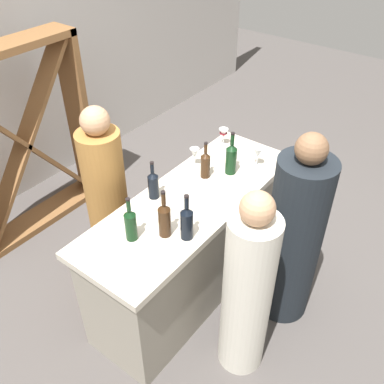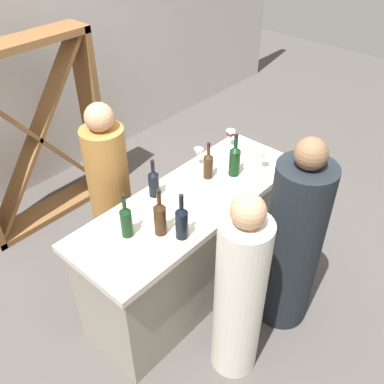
{
  "view_description": "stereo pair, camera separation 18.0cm",
  "coord_description": "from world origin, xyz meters",
  "views": [
    {
      "loc": [
        -1.82,
        -1.39,
        2.73
      ],
      "look_at": [
        0.0,
        0.0,
        0.97
      ],
      "focal_mm": 40.21,
      "sensor_mm": 36.0,
      "label": 1
    },
    {
      "loc": [
        -1.71,
        -1.53,
        2.73
      ],
      "look_at": [
        0.0,
        0.0,
        0.97
      ],
      "focal_mm": 40.21,
      "sensor_mm": 36.0,
      "label": 2
    }
  ],
  "objects": [
    {
      "name": "wine_bottle_rightmost_amber_brown",
      "position": [
        0.26,
        0.08,
        1.02
      ],
      "size": [
        0.07,
        0.07,
        0.28
      ],
      "color": "#331E0F",
      "rests_on": "bar_counter"
    },
    {
      "name": "wine_rack",
      "position": [
        -0.2,
        1.65,
        0.83
      ],
      "size": [
        1.26,
        0.28,
        1.67
      ],
      "color": "brown",
      "rests_on": "ground"
    },
    {
      "name": "person_center_guest",
      "position": [
        -0.28,
        -0.63,
        0.66
      ],
      "size": [
        0.37,
        0.37,
        1.43
      ],
      "rotation": [
        0.0,
        0.0,
        1.81
      ],
      "color": "beige",
      "rests_on": "ground"
    },
    {
      "name": "bar_counter",
      "position": [
        0.0,
        0.0,
        0.46
      ],
      "size": [
        1.8,
        0.64,
        0.92
      ],
      "color": "gray",
      "rests_on": "ground"
    },
    {
      "name": "wine_glass_near_right",
      "position": [
        0.32,
        0.22,
        1.02
      ],
      "size": [
        0.07,
        0.07,
        0.15
      ],
      "color": "white",
      "rests_on": "bar_counter"
    },
    {
      "name": "wine_bottle_leftmost_dark_green",
      "position": [
        -0.53,
        0.05,
        1.03
      ],
      "size": [
        0.07,
        0.07,
        0.31
      ],
      "color": "black",
      "rests_on": "bar_counter"
    },
    {
      "name": "ground_plane",
      "position": [
        0.0,
        0.0,
        0.0
      ],
      "size": [
        12.0,
        12.0,
        0.0
      ],
      "primitive_type": "plane",
      "color": "#4C4744"
    },
    {
      "name": "wine_glass_near_center",
      "position": [
        0.7,
        0.22,
        1.02
      ],
      "size": [
        0.07,
        0.07,
        0.14
      ],
      "color": "white",
      "rests_on": "bar_counter"
    },
    {
      "name": "wine_glass_near_left",
      "position": [
        0.6,
        -0.15,
        1.03
      ],
      "size": [
        0.08,
        0.08,
        0.16
      ],
      "color": "white",
      "rests_on": "bar_counter"
    },
    {
      "name": "wine_bottle_second_right_near_black",
      "position": [
        -0.15,
        0.21,
        1.02
      ],
      "size": [
        0.07,
        0.07,
        0.28
      ],
      "color": "black",
      "rests_on": "bar_counter"
    },
    {
      "name": "wine_bottle_far_right_dark_green",
      "position": [
        0.41,
        -0.04,
        1.04
      ],
      "size": [
        0.08,
        0.08,
        0.33
      ],
      "color": "black",
      "rests_on": "bar_counter"
    },
    {
      "name": "wine_bottle_center_near_black",
      "position": [
        -0.32,
        -0.21,
        1.04
      ],
      "size": [
        0.08,
        0.08,
        0.32
      ],
      "color": "black",
      "rests_on": "bar_counter"
    },
    {
      "name": "person_left_guest",
      "position": [
        0.29,
        -0.65,
        0.69
      ],
      "size": [
        0.48,
        0.48,
        1.51
      ],
      "rotation": [
        0.0,
        0.0,
        1.25
      ],
      "color": "black",
      "rests_on": "ground"
    },
    {
      "name": "person_right_guest",
      "position": [
        -0.21,
        0.64,
        0.69
      ],
      "size": [
        0.4,
        0.4,
        1.49
      ],
      "rotation": [
        0.0,
        0.0,
        -1.91
      ],
      "color": "#9E6B33",
      "rests_on": "ground"
    },
    {
      "name": "wine_bottle_second_left_amber_brown",
      "position": [
        -0.38,
        -0.09,
        1.04
      ],
      "size": [
        0.08,
        0.08,
        0.33
      ],
      "color": "#331E0F",
      "rests_on": "bar_counter"
    }
  ]
}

